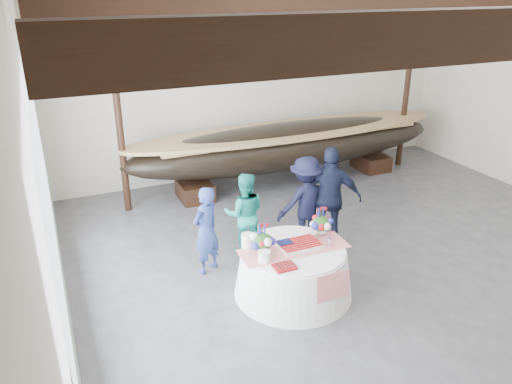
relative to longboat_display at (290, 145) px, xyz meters
name	(u,v)px	position (x,y,z in m)	size (l,w,h in m)	color
floor	(419,294)	(-0.29, -4.90, -0.93)	(10.00, 12.00, 0.01)	#3D3D42
wall_back	(259,81)	(-0.29, 1.10, 1.32)	(10.00, 0.02, 4.50)	silver
wall_left	(46,221)	(-5.29, -4.90, 1.32)	(0.02, 12.00, 4.50)	silver
pavilion_structure	(415,15)	(-0.29, -4.06, 3.07)	(9.80, 11.76, 4.50)	black
open_bay	(52,218)	(-5.23, -3.90, 0.90)	(0.03, 7.00, 3.20)	silver
longboat_display	(290,145)	(0.00, 0.00, 0.00)	(7.77, 1.55, 1.46)	black
banquet_table	(293,271)	(-2.04, -4.08, -0.55)	(1.79, 1.79, 0.77)	white
tabletop_items	(290,237)	(-2.06, -3.98, -0.01)	(1.68, 0.95, 0.40)	red
guest_woman_blue	(206,230)	(-3.03, -2.93, -0.19)	(0.54, 0.36, 1.49)	navy
guest_woman_teal	(245,214)	(-2.22, -2.61, -0.19)	(0.72, 0.56, 1.48)	teal
guest_man_left	(306,202)	(-1.11, -2.76, -0.10)	(1.07, 0.62, 1.66)	black
guest_man_right	(330,198)	(-0.75, -2.98, 0.00)	(1.09, 0.45, 1.85)	#141A31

